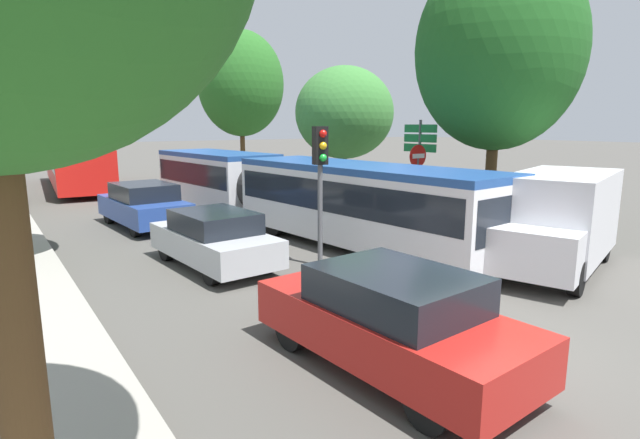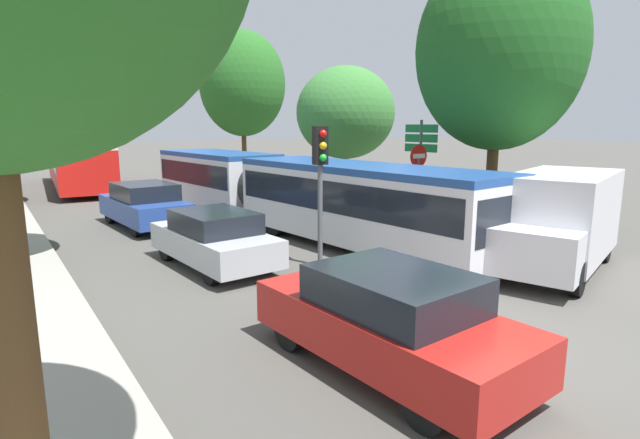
% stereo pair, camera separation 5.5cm
% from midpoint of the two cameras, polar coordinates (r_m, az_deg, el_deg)
% --- Properties ---
extents(ground_plane, '(200.00, 200.00, 0.00)m').
position_cam_midpoint_polar(ground_plane, '(8.53, 19.91, -13.67)').
color(ground_plane, '#4F4C47').
extents(articulated_bus, '(3.78, 15.94, 2.34)m').
position_cam_midpoint_polar(articulated_bus, '(16.67, -3.42, 3.60)').
color(articulated_bus, silver).
rests_on(articulated_bus, ground).
extents(city_bus_rear, '(3.42, 11.69, 2.48)m').
position_cam_midpoint_polar(city_bus_rear, '(30.27, -25.86, 5.94)').
color(city_bus_rear, red).
rests_on(city_bus_rear, ground).
extents(queued_car_red, '(2.06, 4.31, 1.46)m').
position_cam_midpoint_polar(queued_car_red, '(7.24, 8.15, -11.20)').
color(queued_car_red, '#B21E19').
rests_on(queued_car_red, ground).
extents(queued_car_silver, '(1.96, 4.10, 1.39)m').
position_cam_midpoint_polar(queued_car_silver, '(12.43, -11.87, -2.14)').
color(queued_car_silver, '#B7BABF').
rests_on(queued_car_silver, ground).
extents(queued_car_blue, '(2.12, 4.42, 1.50)m').
position_cam_midpoint_polar(queued_car_blue, '(17.93, -19.31, 1.60)').
color(queued_car_blue, '#284799').
rests_on(queued_car_blue, ground).
extents(white_van, '(5.36, 3.39, 2.31)m').
position_cam_midpoint_polar(white_van, '(13.20, 25.70, 0.14)').
color(white_van, silver).
rests_on(white_van, ground).
extents(traffic_light, '(0.35, 0.38, 3.40)m').
position_cam_midpoint_polar(traffic_light, '(11.94, 0.19, 6.28)').
color(traffic_light, '#56595E').
rests_on(traffic_light, ground).
extents(no_entry_sign, '(0.70, 0.08, 2.82)m').
position_cam_midpoint_polar(no_entry_sign, '(16.08, 11.22, 5.02)').
color(no_entry_sign, '#56595E').
rests_on(no_entry_sign, ground).
extents(direction_sign_post, '(0.21, 1.40, 3.60)m').
position_cam_midpoint_polar(direction_sign_post, '(18.28, 11.51, 7.86)').
color(direction_sign_post, '#56595E').
rests_on(direction_sign_post, ground).
extents(tree_right_near, '(4.84, 4.84, 8.49)m').
position_cam_midpoint_polar(tree_right_near, '(16.24, 19.92, 17.72)').
color(tree_right_near, '#51381E').
rests_on(tree_right_near, ground).
extents(tree_right_mid, '(4.31, 4.31, 5.95)m').
position_cam_midpoint_polar(tree_right_mid, '(22.35, 2.73, 11.82)').
color(tree_right_mid, '#51381E').
rests_on(tree_right_mid, ground).
extents(tree_right_far, '(5.13, 5.13, 8.95)m').
position_cam_midpoint_polar(tree_right_far, '(31.20, -8.86, 14.80)').
color(tree_right_far, '#51381E').
rests_on(tree_right_far, ground).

